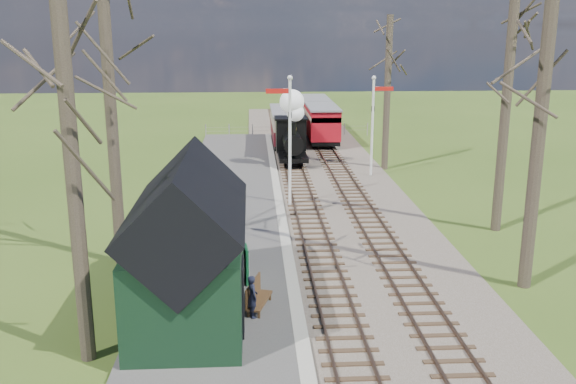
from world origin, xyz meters
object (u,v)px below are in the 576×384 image
(red_carriage_a, at_px, (322,124))
(red_carriage_b, at_px, (315,113))
(semaphore_far, at_px, (374,118))
(sign_board, at_px, (247,264))
(locomotive, at_px, (292,131))
(bench, at_px, (256,295))
(semaphore_near, at_px, (288,132))
(coach, at_px, (287,125))
(person, at_px, (252,296))
(station_shed, at_px, (189,249))

(red_carriage_a, distance_m, red_carriage_b, 5.50)
(semaphore_far, xyz_separation_m, red_carriage_b, (-1.77, 15.61, -1.79))
(sign_board, bearing_deg, locomotive, 81.91)
(red_carriage_a, distance_m, bench, 28.18)
(red_carriage_b, bearing_deg, semaphore_near, -98.86)
(coach, bearing_deg, semaphore_near, -92.85)
(semaphore_near, relative_size, locomotive, 1.35)
(semaphore_far, relative_size, red_carriage_a, 1.07)
(semaphore_near, xyz_separation_m, sign_board, (-1.93, -9.55, -2.82))
(coach, bearing_deg, sign_board, -96.17)
(red_carriage_b, bearing_deg, red_carriage_a, -90.00)
(person, bearing_deg, semaphore_far, -36.57)
(station_shed, xyz_separation_m, red_carriage_b, (6.90, 33.61, -0.70))
(station_shed, distance_m, coach, 27.78)
(semaphore_near, distance_m, bench, 12.10)
(semaphore_far, distance_m, locomotive, 5.67)
(locomotive, relative_size, person, 3.62)
(semaphore_near, distance_m, sign_board, 10.14)
(station_shed, relative_size, sign_board, 5.21)
(bench, bearing_deg, red_carriage_b, 81.42)
(red_carriage_b, bearing_deg, coach, -112.84)
(locomotive, relative_size, coach, 0.62)
(locomotive, xyz_separation_m, bench, (-2.40, -20.98, -1.52))
(semaphore_far, distance_m, red_carriage_b, 15.81)
(coach, xyz_separation_m, bench, (-2.41, -27.04, -0.95))
(station_shed, xyz_separation_m, coach, (4.30, 27.44, -0.72))
(red_carriage_a, height_order, sign_board, red_carriage_a)
(locomotive, bearing_deg, person, -96.63)
(station_shed, relative_size, person, 4.95)
(bench, height_order, person, person)
(semaphore_far, bearing_deg, bench, -111.09)
(sign_board, xyz_separation_m, person, (0.18, -2.65, 0.03))
(red_carriage_b, height_order, person, red_carriage_b)
(semaphore_far, height_order, person, semaphore_far)
(red_carriage_a, relative_size, sign_board, 4.43)
(sign_board, bearing_deg, coach, 83.83)
(bench, bearing_deg, semaphore_far, 68.91)
(red_carriage_a, xyz_separation_m, red_carriage_b, (0.00, 5.50, 0.00))
(semaphore_near, relative_size, red_carriage_a, 1.16)
(red_carriage_a, relative_size, red_carriage_b, 1.00)
(sign_board, distance_m, person, 2.65)
(red_carriage_b, bearing_deg, person, -98.61)
(locomotive, bearing_deg, coach, 89.89)
(red_carriage_b, xyz_separation_m, person, (-5.12, -33.81, -0.73))
(sign_board, bearing_deg, bench, -82.05)
(locomotive, xyz_separation_m, sign_board, (-2.69, -18.92, -1.31))
(semaphore_near, relative_size, sign_board, 5.14)
(coach, relative_size, sign_board, 6.09)
(station_shed, bearing_deg, person, -6.24)
(semaphore_near, distance_m, semaphore_far, 7.91)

